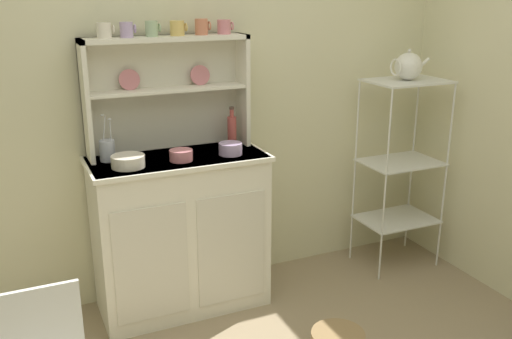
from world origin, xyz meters
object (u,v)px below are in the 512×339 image
bowl_mixing_large (128,161)px  porcelain_teapot (408,66)px  bakers_rack (401,154)px  cup_cream_0 (104,30)px  jam_bottle (232,130)px  utensil_jar (107,150)px  hutch_cabinet (181,232)px  hutch_shelf_unit (166,84)px

bowl_mixing_large → porcelain_teapot: porcelain_teapot is taller
bakers_rack → cup_cream_0: cup_cream_0 is taller
bowl_mixing_large → jam_bottle: size_ratio=0.75×
bowl_mixing_large → jam_bottle: bearing=14.3°
porcelain_teapot → bowl_mixing_large: bearing=-179.5°
jam_bottle → utensil_jar: utensil_jar is taller
bakers_rack → porcelain_teapot: 0.55m
bowl_mixing_large → porcelain_teapot: size_ratio=0.66×
hutch_cabinet → utensil_jar: bearing=167.4°
hutch_shelf_unit → utensil_jar: 0.47m
bowl_mixing_large → jam_bottle: (0.63, 0.16, 0.06)m
bakers_rack → bowl_mixing_large: bearing=-179.5°
bowl_mixing_large → porcelain_teapot: 1.76m
hutch_cabinet → cup_cream_0: 1.14m
hutch_cabinet → utensil_jar: size_ratio=3.91×
bowl_mixing_large → bakers_rack: bearing=0.5°
porcelain_teapot → utensil_jar: bearing=175.6°
hutch_shelf_unit → porcelain_teapot: bearing=-8.7°
utensil_jar → porcelain_teapot: size_ratio=0.95×
hutch_shelf_unit → bowl_mixing_large: size_ratio=5.26×
hutch_shelf_unit → cup_cream_0: 0.43m
hutch_cabinet → hutch_shelf_unit: 0.82m
jam_bottle → cup_cream_0: bearing=176.9°
hutch_cabinet → porcelain_teapot: porcelain_teapot is taller
cup_cream_0 → jam_bottle: bearing=-3.1°
utensil_jar → hutch_shelf_unit: bearing=13.4°
hutch_shelf_unit → bakers_rack: 1.54m
hutch_cabinet → jam_bottle: 0.64m
cup_cream_0 → porcelain_teapot: cup_cream_0 is taller
bakers_rack → jam_bottle: bearing=172.4°
cup_cream_0 → jam_bottle: size_ratio=0.39×
hutch_shelf_unit → cup_cream_0: size_ratio=10.11×
utensil_jar → porcelain_teapot: (1.79, -0.14, 0.35)m
hutch_cabinet → bowl_mixing_large: bowl_mixing_large is taller
bakers_rack → hutch_cabinet: bearing=177.6°
cup_cream_0 → utensil_jar: size_ratio=0.36×
jam_bottle → hutch_shelf_unit: bearing=167.9°
bakers_rack → cup_cream_0: (-1.75, 0.18, 0.80)m
cup_cream_0 → porcelain_teapot: size_ratio=0.34×
bakers_rack → jam_bottle: bakers_rack is taller
bakers_rack → cup_cream_0: bearing=174.1°
cup_cream_0 → jam_bottle: (0.66, -0.04, -0.57)m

